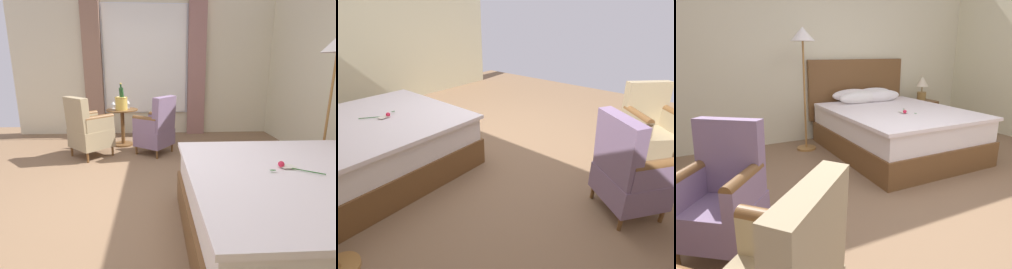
# 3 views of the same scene
# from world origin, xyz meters

# --- Properties ---
(ground_plane) EXTENTS (7.67, 7.67, 0.00)m
(ground_plane) POSITION_xyz_m (0.00, 0.00, 0.00)
(ground_plane) COLOR #7F6145
(wall_far_side) EXTENTS (0.12, 5.42, 3.09)m
(wall_far_side) POSITION_xyz_m (3.15, 0.00, 1.55)
(wall_far_side) COLOR beige
(wall_far_side) RESTS_ON ground
(bed) EXTENTS (1.76, 2.23, 1.29)m
(bed) POSITION_xyz_m (0.80, 1.58, 0.36)
(bed) COLOR brown
(bed) RESTS_ON ground
(armchair_by_window) EXTENTS (0.72, 0.73, 0.96)m
(armchair_by_window) POSITION_xyz_m (-1.63, 0.20, 0.43)
(armchair_by_window) COLOR brown
(armchair_by_window) RESTS_ON ground
(armchair_facing_bed) EXTENTS (0.77, 0.77, 0.97)m
(armchair_facing_bed) POSITION_xyz_m (-1.53, -0.88, 0.44)
(armchair_facing_bed) COLOR brown
(armchair_facing_bed) RESTS_ON ground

